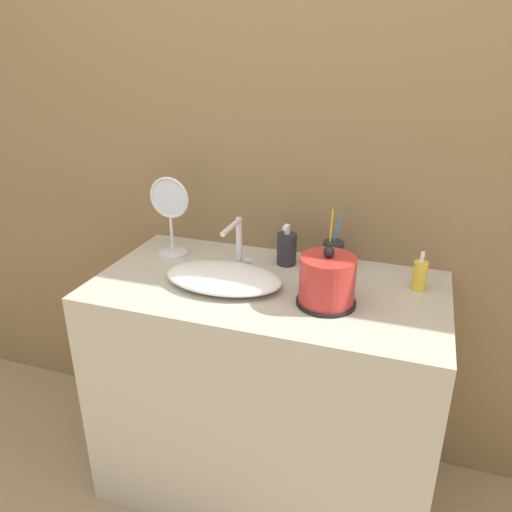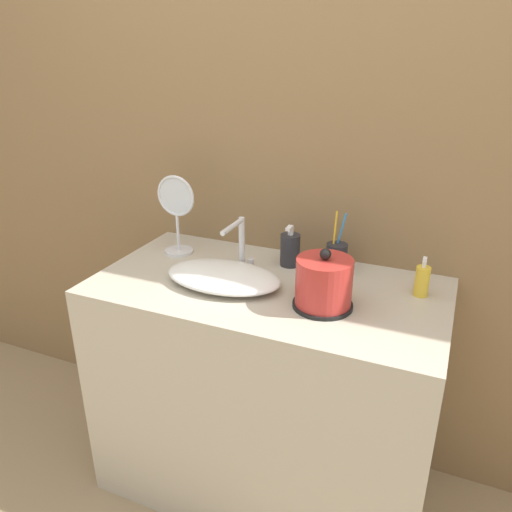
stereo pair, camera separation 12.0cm
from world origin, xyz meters
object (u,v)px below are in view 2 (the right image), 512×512
faucet (240,241)px  lotion_bottle (422,281)px  toothbrush_cup (337,256)px  shampoo_bottle (290,249)px  electric_kettle (324,285)px  vanity_mirror (177,211)px

faucet → lotion_bottle: (0.63, 0.05, -0.06)m
toothbrush_cup → shampoo_bottle: size_ratio=1.40×
toothbrush_cup → electric_kettle: bearing=-83.3°
electric_kettle → shampoo_bottle: 0.33m
faucet → shampoo_bottle: 0.19m
toothbrush_cup → lotion_bottle: (0.31, -0.09, 0.00)m
electric_kettle → vanity_mirror: vanity_mirror is taller
faucet → lotion_bottle: 0.63m
toothbrush_cup → shampoo_bottle: toothbrush_cup is taller
faucet → toothbrush_cup: 0.35m
faucet → vanity_mirror: 0.31m
faucet → lotion_bottle: faucet is taller
electric_kettle → shampoo_bottle: size_ratio=1.25×
toothbrush_cup → shampoo_bottle: (-0.17, -0.03, 0.01)m
lotion_bottle → shampoo_bottle: bearing=172.6°
lotion_bottle → vanity_mirror: bearing=179.5°
toothbrush_cup → vanity_mirror: size_ratio=0.70×
toothbrush_cup → lotion_bottle: toothbrush_cup is taller
faucet → electric_kettle: electric_kettle is taller
toothbrush_cup → vanity_mirror: bearing=-172.4°
shampoo_bottle → lotion_bottle: bearing=-7.4°
faucet → toothbrush_cup: (0.32, 0.14, -0.06)m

